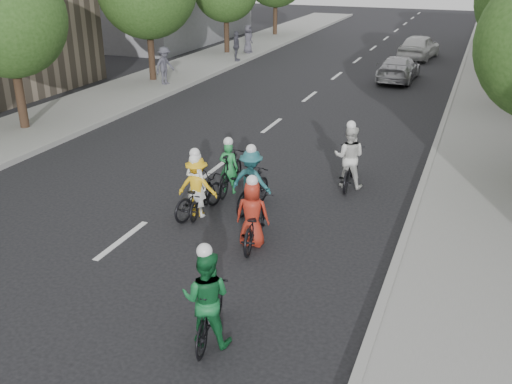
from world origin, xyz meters
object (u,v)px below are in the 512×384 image
Objects in this scene: cyclist_4 at (198,193)px; follow_car_lead at (399,68)px; cyclist_1 at (198,191)px; cyclist_5 at (253,220)px; cyclist_6 at (230,171)px; follow_car_trail at (419,46)px; spectator_0 at (165,66)px; cyclist_3 at (208,305)px; spectator_1 at (236,46)px; cyclist_2 at (252,185)px; spectator_2 at (248,39)px; cyclist_0 at (349,163)px.

follow_car_lead is (2.17, 18.05, 0.04)m from cyclist_4.
cyclist_1 is 2.09m from cyclist_5.
follow_car_trail is at bearing -100.66° from cyclist_6.
spectator_0 reaches higher than cyclist_5.
cyclist_3 is 1.10× the size of spectator_1.
follow_car_trail is (0.47, 25.90, 0.14)m from cyclist_5.
cyclist_3 is 3.55m from cyclist_5.
cyclist_1 is 14.77m from spectator_0.
cyclist_1 is 1.65m from cyclist_6.
cyclist_6 is at bearing -174.63° from spectator_1.
cyclist_3 is at bearing 129.82° from cyclist_4.
cyclist_5 reaches higher than cyclist_1.
cyclist_1 is at bearing 80.12° from cyclist_6.
cyclist_4 reaches higher than cyclist_5.
cyclist_2 is at bearing 88.20° from follow_car_lead.
spectator_0 is (-8.21, 10.71, 0.44)m from cyclist_6.
cyclist_6 is 1.13× the size of spectator_2.
cyclist_2 is at bearing -128.04° from spectator_0.
cyclist_2 is at bearing -76.34° from cyclist_5.
cyclist_3 is 1.10× the size of spectator_2.
follow_car_trail is 11.20m from spectator_1.
cyclist_5 is at bearing 143.75° from cyclist_1.
cyclist_3 reaches higher than cyclist_6.
cyclist_4 is 18.18m from follow_car_lead.
cyclist_6 is (-2.92, -1.59, -0.07)m from cyclist_0.
follow_car_lead is at bearing -115.56° from spectator_1.
follow_car_trail is 2.55× the size of spectator_1.
follow_car_lead is 2.49× the size of spectator_2.
follow_car_trail is at bearing -26.04° from spectator_0.
spectator_2 is at bearing -62.50° from cyclist_2.
cyclist_0 reaches higher than cyclist_3.
cyclist_2 is 1.37m from cyclist_6.
cyclist_2 is 0.42× the size of follow_car_trail.
cyclist_2 is 24.25m from follow_car_trail.
cyclist_1 is at bearing -133.29° from spectator_0.
cyclist_5 is at bearing 69.22° from cyclist_0.
cyclist_1 is 0.83× the size of cyclist_5.
cyclist_5 is 16.61m from spectator_0.
spectator_2 reaches higher than cyclist_2.
follow_car_trail is at bearing -84.48° from cyclist_4.
cyclist_5 is (1.86, -0.95, -0.02)m from cyclist_1.
cyclist_2 is at bearing 94.94° from follow_car_trail.
cyclist_6 is 1.14× the size of spectator_1.
cyclist_3 is (2.45, -4.45, 0.09)m from cyclist_1.
cyclist_1 is at bearing -36.36° from cyclist_5.
cyclist_6 is at bearing -129.00° from spectator_0.
cyclist_3 is 6.52m from cyclist_6.
cyclist_0 is at bearing -115.79° from spectator_0.
cyclist_0 is 14.85m from follow_car_lead.
cyclist_0 is 1.18× the size of spectator_2.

